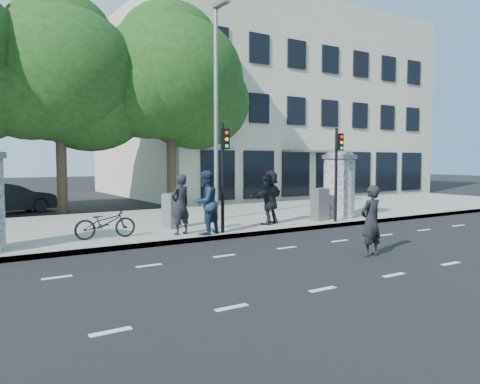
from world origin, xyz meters
TOP-DOWN VIEW (x-y plane):
  - ground at (0.00, 0.00)m, footprint 120.00×120.00m
  - sidewalk at (0.00, 7.50)m, footprint 40.00×8.00m
  - curb at (0.00, 3.55)m, footprint 40.00×0.10m
  - lane_dash_near at (0.00, -2.20)m, footprint 32.00×0.12m
  - lane_dash_far at (0.00, 1.40)m, footprint 32.00×0.12m
  - ad_column_right at (5.20, 4.70)m, footprint 1.36×1.36m
  - traffic_pole_near at (-0.60, 3.79)m, footprint 0.22×0.31m
  - traffic_pole_far at (4.20, 3.79)m, footprint 0.22×0.31m
  - street_lamp at (0.80, 6.63)m, footprint 0.25×0.93m
  - tree_near_left at (-3.50, 12.70)m, footprint 6.80×6.80m
  - tree_center at (1.50, 12.30)m, footprint 7.00×7.00m
  - building at (12.00, 19.99)m, footprint 20.30×15.85m
  - ped_b at (-1.85, 4.24)m, footprint 0.76×0.59m
  - ped_c at (-1.20, 3.85)m, footprint 1.16×1.05m
  - ped_f at (1.79, 4.62)m, footprint 1.88×1.26m
  - man_road at (1.11, -0.57)m, footprint 0.67×0.46m
  - bicycle at (-4.00, 4.74)m, footprint 0.70×1.76m
  - cabinet_left at (-1.53, 5.58)m, footprint 0.67×0.60m
  - cabinet_right at (3.93, 4.40)m, footprint 0.61×0.46m
  - car_mid at (-5.44, 14.60)m, footprint 2.52×4.32m

SIDE VIEW (x-z plane):
  - ground at x=0.00m, z-range 0.00..0.00m
  - lane_dash_near at x=0.00m, z-range 0.00..0.01m
  - lane_dash_far at x=0.00m, z-range 0.00..0.01m
  - sidewalk at x=0.00m, z-range 0.00..0.15m
  - curb at x=0.00m, z-range -0.01..0.15m
  - bicycle at x=-4.00m, z-range 0.15..1.06m
  - car_mid at x=-5.44m, z-range 0.00..1.35m
  - cabinet_left at x=-1.53m, z-range 0.15..1.31m
  - cabinet_right at x=3.93m, z-range 0.15..1.35m
  - man_road at x=1.11m, z-range 0.00..1.78m
  - ped_b at x=-1.85m, z-range 0.15..1.98m
  - ped_f at x=1.79m, z-range 0.15..2.06m
  - ped_c at x=-1.20m, z-range 0.15..2.10m
  - ad_column_right at x=5.20m, z-range 0.21..2.86m
  - traffic_pole_near at x=-0.60m, z-range 0.53..3.93m
  - traffic_pole_far at x=4.20m, z-range 0.53..3.93m
  - street_lamp at x=0.80m, z-range 0.79..8.79m
  - building at x=12.00m, z-range -0.01..11.99m
  - tree_near_left at x=-3.50m, z-range 1.58..10.55m
  - tree_center at x=1.50m, z-range 1.66..10.96m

